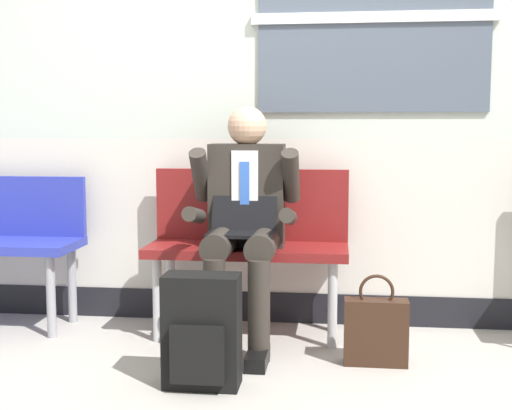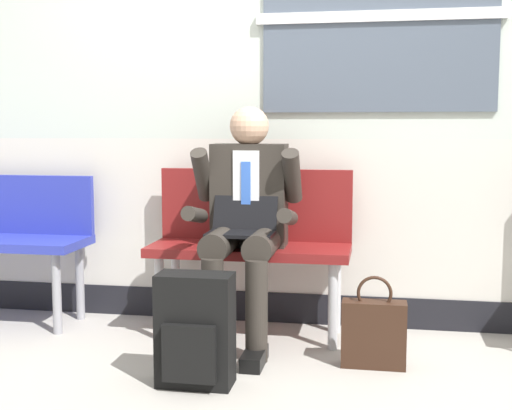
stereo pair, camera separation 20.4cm
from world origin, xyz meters
name	(u,v)px [view 1 (the left image)]	position (x,y,z in m)	size (l,w,h in m)	color
ground_plane	(268,355)	(0.00, 0.00, 0.00)	(18.00, 18.00, 0.00)	#9E9991
station_wall	(281,54)	(0.01, 0.66, 1.56)	(6.18, 0.17, 3.14)	beige
bench_with_person	(249,236)	(-0.14, 0.38, 0.54)	(1.09, 0.42, 0.91)	maroon
person_seated	(244,218)	(-0.14, 0.18, 0.67)	(0.57, 0.70, 1.25)	#2D2823
backpack	(202,332)	(-0.25, -0.45, 0.25)	(0.33, 0.21, 0.50)	black
handbag	(376,330)	(0.53, -0.06, 0.17)	(0.31, 0.12, 0.44)	#331E14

